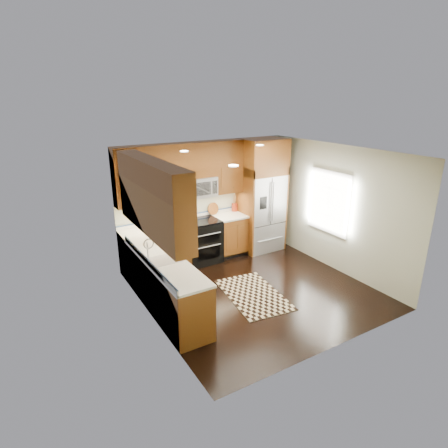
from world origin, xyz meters
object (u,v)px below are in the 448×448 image
range (202,241)px  refrigerator (262,196)px  rug (253,294)px  utensil_crock (235,206)px  knife_block (162,220)px

range → refrigerator: (1.55, -0.04, 0.83)m
range → rug: 1.87m
refrigerator → utensil_crock: size_ratio=6.79×
range → utensil_crock: size_ratio=2.47×
refrigerator → utensil_crock: (-0.55, 0.29, -0.23)m
rug → knife_block: bearing=123.6°
knife_block → utensil_crock: bearing=3.0°
rug → knife_block: 2.43m
refrigerator → utensil_crock: bearing=152.2°
range → utensil_crock: utensil_crock is taller
refrigerator → rug: bearing=-128.9°
range → rug: bearing=-86.1°
knife_block → utensil_crock: (1.84, 0.10, 0.01)m
rug → knife_block: knife_block is taller
refrigerator → knife_block: refrigerator is taller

